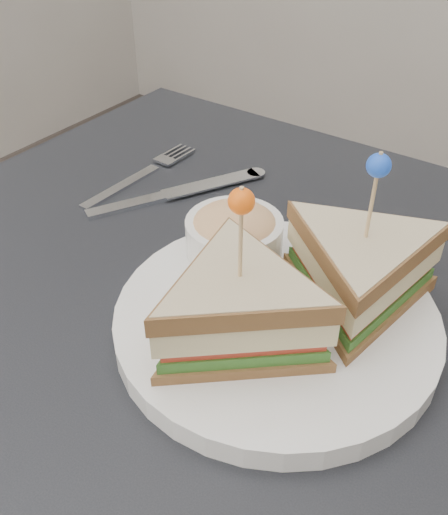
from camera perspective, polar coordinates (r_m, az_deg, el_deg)
table at (r=0.61m, az=-1.32°, el=-9.54°), size 0.80×0.80×0.75m
plate_meal at (r=0.50m, az=6.39°, el=-3.20°), size 0.34×0.34×0.17m
cutlery_fork at (r=0.77m, az=-7.84°, el=8.38°), size 0.03×0.20×0.01m
cutlery_knife at (r=0.72m, az=-5.20°, el=6.30°), size 0.13×0.22×0.01m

